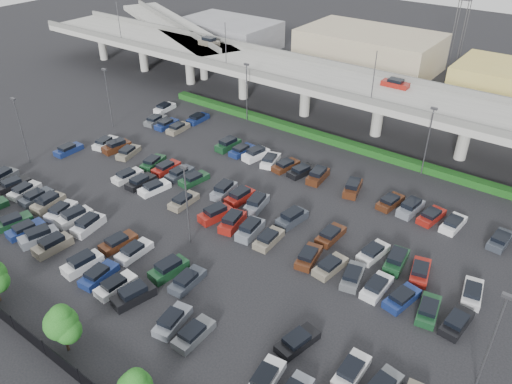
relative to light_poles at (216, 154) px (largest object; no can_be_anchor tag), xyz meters
The scene contains 9 objects.
ground 7.74m from the light_poles, 25.87° to the right, with size 280.00×280.00×0.00m, color black.
overpass 30.29m from the light_poles, 82.65° to the left, with size 150.00×13.00×15.80m.
on_ramp 63.14m from the light_poles, 139.45° to the left, with size 50.93×30.13×8.80m.
hedge 24.05m from the light_poles, 79.83° to the left, with size 66.00×1.60×1.10m, color #123710.
fence 30.74m from the light_poles, 82.27° to the right, with size 70.00×0.10×2.00m.
tree_row 29.06m from the light_poles, 80.40° to the right, with size 65.07×3.66×5.94m.
parked_cars 8.53m from the light_poles, 59.97° to the right, with size 63.05×41.64×1.67m.
light_poles is the anchor object (origin of this frame).
distant_buildings 62.10m from the light_poles, 74.58° to the left, with size 138.00×24.00×9.00m.
Camera 1 is at (34.14, -41.02, 36.38)m, focal length 35.00 mm.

